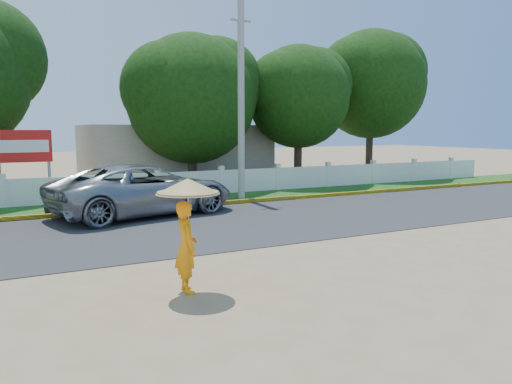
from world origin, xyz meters
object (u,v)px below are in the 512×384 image
at_px(utility_pole, 241,102).
at_px(billboard, 19,150).
at_px(monk_with_parasol, 187,218).
at_px(vehicle, 144,190).

distance_m(utility_pole, billboard, 9.17).
height_order(utility_pole, monk_with_parasol, utility_pole).
xyz_separation_m(utility_pole, monk_with_parasol, (-6.17, -10.45, -2.72)).
xyz_separation_m(vehicle, monk_with_parasol, (-1.48, -8.54, 0.48)).
distance_m(vehicle, billboard, 6.39).
xyz_separation_m(utility_pole, vehicle, (-4.70, -1.90, -3.20)).
relative_size(utility_pole, monk_with_parasol, 3.88).
bearing_deg(utility_pole, billboard, 159.20).
height_order(monk_with_parasol, billboard, billboard).
bearing_deg(vehicle, utility_pole, -81.45).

